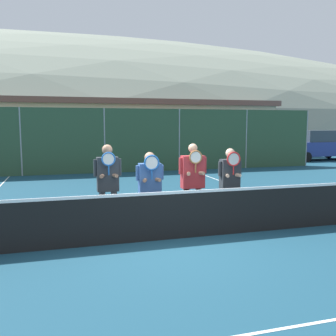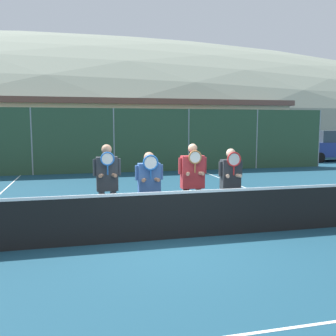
% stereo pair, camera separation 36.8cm
% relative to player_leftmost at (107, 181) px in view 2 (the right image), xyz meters
% --- Properties ---
extents(ground_plane, '(120.00, 120.00, 0.00)m').
position_rel_player_leftmost_xyz_m(ground_plane, '(1.06, -0.78, -1.10)').
color(ground_plane, navy).
extents(hill_distant, '(141.58, 78.65, 27.53)m').
position_rel_player_leftmost_xyz_m(hill_distant, '(1.06, 54.31, -1.10)').
color(hill_distant, gray).
rests_on(hill_distant, ground_plane).
extents(clubhouse_building, '(23.57, 5.50, 3.89)m').
position_rel_player_leftmost_xyz_m(clubhouse_building, '(2.23, 18.22, 0.86)').
color(clubhouse_building, beige).
rests_on(clubhouse_building, ground_plane).
extents(fence_back, '(21.95, 0.06, 3.01)m').
position_rel_player_leftmost_xyz_m(fence_back, '(1.06, 9.81, 0.40)').
color(fence_back, gray).
rests_on(fence_back, ground_plane).
extents(tennis_net, '(11.24, 0.09, 1.07)m').
position_rel_player_leftmost_xyz_m(tennis_net, '(1.06, -0.78, -0.60)').
color(tennis_net, gray).
rests_on(tennis_net, ground_plane).
extents(court_line_right_sideline, '(0.05, 16.00, 0.01)m').
position_rel_player_leftmost_xyz_m(court_line_right_sideline, '(5.25, 2.22, -1.10)').
color(court_line_right_sideline, white).
rests_on(court_line_right_sideline, ground_plane).
extents(court_line_service_near, '(8.36, 0.05, 0.01)m').
position_rel_player_leftmost_xyz_m(court_line_service_near, '(1.06, -4.28, -1.10)').
color(court_line_service_near, white).
rests_on(court_line_service_near, ground_plane).
extents(player_leftmost, '(0.58, 0.34, 1.87)m').
position_rel_player_leftmost_xyz_m(player_leftmost, '(0.00, 0.00, 0.00)').
color(player_leftmost, '#56565B').
rests_on(player_leftmost, ground_plane).
extents(player_center_left, '(0.60, 0.34, 1.70)m').
position_rel_player_leftmost_xyz_m(player_center_left, '(0.88, -0.07, -0.08)').
color(player_center_left, white).
rests_on(player_center_left, ground_plane).
extents(player_center_right, '(0.63, 0.34, 1.87)m').
position_rel_player_leftmost_xyz_m(player_center_right, '(1.83, -0.12, -0.00)').
color(player_center_right, black).
rests_on(player_center_right, ground_plane).
extents(player_rightmost, '(0.56, 0.34, 1.74)m').
position_rel_player_leftmost_xyz_m(player_rightmost, '(2.72, -0.11, -0.07)').
color(player_rightmost, white).
rests_on(player_rightmost, ground_plane).
extents(car_left_of_center, '(4.52, 2.09, 1.74)m').
position_rel_player_leftmost_xyz_m(car_left_of_center, '(-0.22, 12.18, -0.21)').
color(car_left_of_center, '#285638').
rests_on(car_left_of_center, ground_plane).
extents(car_center, '(4.59, 2.02, 1.79)m').
position_rel_player_leftmost_xyz_m(car_center, '(4.81, 12.50, -0.19)').
color(car_center, maroon).
rests_on(car_center, ground_plane).
extents(car_right_of_center, '(4.48, 1.97, 1.89)m').
position_rel_player_leftmost_xyz_m(car_right_of_center, '(9.82, 12.34, -0.15)').
color(car_right_of_center, black).
rests_on(car_right_of_center, ground_plane).
extents(car_far_right, '(4.64, 1.97, 1.88)m').
position_rel_player_leftmost_xyz_m(car_far_right, '(14.86, 12.44, -0.15)').
color(car_far_right, navy).
rests_on(car_far_right, ground_plane).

